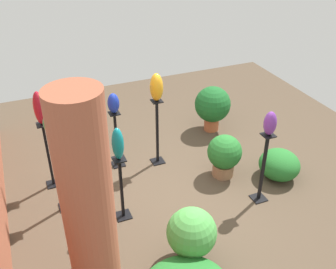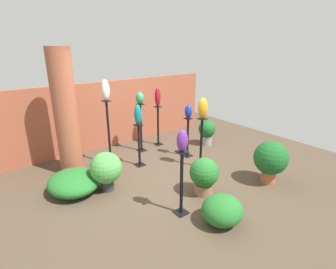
{
  "view_description": "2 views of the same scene",
  "coord_description": "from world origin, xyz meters",
  "px_view_note": "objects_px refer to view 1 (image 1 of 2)",
  "views": [
    {
      "loc": [
        -4.09,
        1.74,
        3.7
      ],
      "look_at": [
        -0.04,
        0.06,
        1.02
      ],
      "focal_mm": 42.0,
      "sensor_mm": 36.0,
      "label": 1
    },
    {
      "loc": [
        -2.93,
        -3.78,
        2.58
      ],
      "look_at": [
        0.28,
        0.39,
        0.73
      ],
      "focal_mm": 28.0,
      "sensor_mm": 36.0,
      "label": 2
    }
  ],
  "objects_px": {
    "brick_pillar": "(90,221)",
    "pedestal_ivory": "(93,210)",
    "art_vase_teal": "(118,144)",
    "art_vase_jade": "(52,123)",
    "art_vase_amber": "(156,87)",
    "potted_plant_near_pillar": "(88,121)",
    "pedestal_jade": "(61,175)",
    "potted_plant_front_left": "(192,234)",
    "pedestal_ruby": "(49,158)",
    "potted_plant_front_right": "(213,105)",
    "pedestal_amber": "(157,135)",
    "art_vase_ivory": "(83,135)",
    "pedestal_cobalt": "(117,142)",
    "art_vase_ruby": "(39,108)",
    "pedestal_teal": "(122,191)",
    "art_vase_violet": "(270,123)",
    "pedestal_violet": "(263,171)",
    "art_vase_cobalt": "(113,103)",
    "potted_plant_mid_right": "(224,154)"
  },
  "relations": [
    {
      "from": "brick_pillar",
      "to": "pedestal_ivory",
      "type": "relative_size",
      "value": 1.75
    },
    {
      "from": "art_vase_teal",
      "to": "art_vase_jade",
      "type": "distance_m",
      "value": 0.85
    },
    {
      "from": "art_vase_amber",
      "to": "potted_plant_near_pillar",
      "type": "bearing_deg",
      "value": 38.94
    },
    {
      "from": "pedestal_jade",
      "to": "potted_plant_front_left",
      "type": "distance_m",
      "value": 1.92
    },
    {
      "from": "pedestal_ruby",
      "to": "pedestal_ivory",
      "type": "xyz_separation_m",
      "value": [
        -1.52,
        -0.3,
        0.19
      ]
    },
    {
      "from": "pedestal_ruby",
      "to": "potted_plant_front_right",
      "type": "bearing_deg",
      "value": -79.77
    },
    {
      "from": "pedestal_amber",
      "to": "art_vase_teal",
      "type": "xyz_separation_m",
      "value": [
        -1.0,
        0.89,
        0.65
      ]
    },
    {
      "from": "art_vase_ivory",
      "to": "art_vase_jade",
      "type": "bearing_deg",
      "value": 12.66
    },
    {
      "from": "pedestal_cobalt",
      "to": "pedestal_amber",
      "type": "xyz_separation_m",
      "value": [
        -0.17,
        -0.61,
        0.08
      ]
    },
    {
      "from": "potted_plant_front_left",
      "to": "pedestal_ivory",
      "type": "bearing_deg",
      "value": 60.85
    },
    {
      "from": "art_vase_ruby",
      "to": "potted_plant_near_pillar",
      "type": "height_order",
      "value": "art_vase_ruby"
    },
    {
      "from": "pedestal_teal",
      "to": "potted_plant_front_right",
      "type": "xyz_separation_m",
      "value": [
        1.58,
        -2.17,
        0.07
      ]
    },
    {
      "from": "potted_plant_front_left",
      "to": "potted_plant_near_pillar",
      "type": "distance_m",
      "value": 3.13
    },
    {
      "from": "pedestal_jade",
      "to": "art_vase_teal",
      "type": "height_order",
      "value": "art_vase_teal"
    },
    {
      "from": "art_vase_ivory",
      "to": "potted_plant_front_right",
      "type": "relative_size",
      "value": 0.52
    },
    {
      "from": "pedestal_cobalt",
      "to": "potted_plant_front_left",
      "type": "bearing_deg",
      "value": -173.59
    },
    {
      "from": "pedestal_amber",
      "to": "art_vase_violet",
      "type": "xyz_separation_m",
      "value": [
        -1.4,
        -1.0,
        0.73
      ]
    },
    {
      "from": "brick_pillar",
      "to": "potted_plant_front_right",
      "type": "xyz_separation_m",
      "value": [
        2.86,
        -2.78,
        -0.77
      ]
    },
    {
      "from": "pedestal_amber",
      "to": "pedestal_violet",
      "type": "distance_m",
      "value": 1.72
    },
    {
      "from": "pedestal_violet",
      "to": "potted_plant_front_left",
      "type": "relative_size",
      "value": 1.46
    },
    {
      "from": "pedestal_cobalt",
      "to": "art_vase_cobalt",
      "type": "xyz_separation_m",
      "value": [
        -0.0,
        -0.0,
        0.67
      ]
    },
    {
      "from": "pedestal_amber",
      "to": "potted_plant_near_pillar",
      "type": "bearing_deg",
      "value": 38.94
    },
    {
      "from": "art_vase_violet",
      "to": "potted_plant_near_pillar",
      "type": "xyz_separation_m",
      "value": [
        2.47,
        1.86,
        -0.85
      ]
    },
    {
      "from": "art_vase_violet",
      "to": "potted_plant_front_left",
      "type": "bearing_deg",
      "value": 114.49
    },
    {
      "from": "pedestal_amber",
      "to": "pedestal_ruby",
      "type": "bearing_deg",
      "value": 88.21
    },
    {
      "from": "pedestal_teal",
      "to": "art_vase_cobalt",
      "type": "height_order",
      "value": "art_vase_cobalt"
    },
    {
      "from": "pedestal_teal",
      "to": "pedestal_ruby",
      "type": "height_order",
      "value": "pedestal_ruby"
    },
    {
      "from": "pedestal_teal",
      "to": "pedestal_ivory",
      "type": "height_order",
      "value": "pedestal_ivory"
    },
    {
      "from": "art_vase_amber",
      "to": "pedestal_cobalt",
      "type": "bearing_deg",
      "value": 74.82
    },
    {
      "from": "art_vase_ruby",
      "to": "art_vase_cobalt",
      "type": "bearing_deg",
      "value": -83.67
    },
    {
      "from": "potted_plant_front_left",
      "to": "potted_plant_front_right",
      "type": "xyz_separation_m",
      "value": [
        2.6,
        -1.65,
        0.07
      ]
    },
    {
      "from": "art_vase_ruby",
      "to": "potted_plant_front_right",
      "type": "height_order",
      "value": "art_vase_ruby"
    },
    {
      "from": "pedestal_violet",
      "to": "art_vase_ivory",
      "type": "xyz_separation_m",
      "value": [
        -0.07,
        2.35,
        1.17
      ]
    },
    {
      "from": "art_vase_violet",
      "to": "pedestal_jade",
      "type": "bearing_deg",
      "value": 71.17
    },
    {
      "from": "art_vase_amber",
      "to": "potted_plant_near_pillar",
      "type": "xyz_separation_m",
      "value": [
        1.07,
        0.87,
        -0.93
      ]
    },
    {
      "from": "art_vase_jade",
      "to": "art_vase_amber",
      "type": "bearing_deg",
      "value": -71.41
    },
    {
      "from": "potted_plant_near_pillar",
      "to": "potted_plant_mid_right",
      "type": "height_order",
      "value": "potted_plant_mid_right"
    },
    {
      "from": "pedestal_cobalt",
      "to": "art_vase_teal",
      "type": "distance_m",
      "value": 1.41
    },
    {
      "from": "art_vase_jade",
      "to": "potted_plant_near_pillar",
      "type": "bearing_deg",
      "value": -23.57
    },
    {
      "from": "pedestal_cobalt",
      "to": "pedestal_jade",
      "type": "bearing_deg",
      "value": 126.1
    },
    {
      "from": "pedestal_ruby",
      "to": "potted_plant_mid_right",
      "type": "height_order",
      "value": "pedestal_ruby"
    },
    {
      "from": "pedestal_amber",
      "to": "pedestal_jade",
      "type": "bearing_deg",
      "value": 108.59
    },
    {
      "from": "pedestal_ivory",
      "to": "art_vase_violet",
      "type": "bearing_deg",
      "value": -88.2
    },
    {
      "from": "art_vase_ruby",
      "to": "potted_plant_mid_right",
      "type": "distance_m",
      "value": 2.72
    },
    {
      "from": "pedestal_jade",
      "to": "art_vase_teal",
      "type": "relative_size",
      "value": 2.75
    },
    {
      "from": "art_vase_ruby",
      "to": "art_vase_jade",
      "type": "distance_m",
      "value": 0.59
    },
    {
      "from": "brick_pillar",
      "to": "potted_plant_mid_right",
      "type": "bearing_deg",
      "value": -55.77
    },
    {
      "from": "art_vase_violet",
      "to": "potted_plant_near_pillar",
      "type": "height_order",
      "value": "art_vase_violet"
    },
    {
      "from": "art_vase_cobalt",
      "to": "potted_plant_front_left",
      "type": "height_order",
      "value": "art_vase_cobalt"
    },
    {
      "from": "potted_plant_near_pillar",
      "to": "potted_plant_mid_right",
      "type": "xyz_separation_m",
      "value": [
        -1.78,
        -1.67,
        -0.0
      ]
    }
  ]
}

